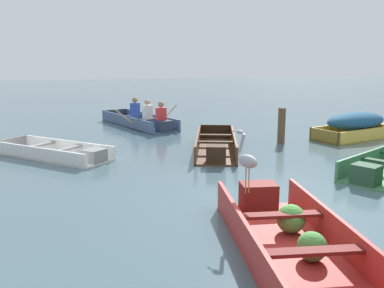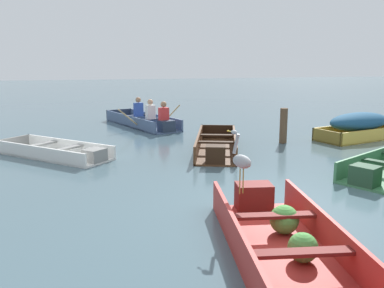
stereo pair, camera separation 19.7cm
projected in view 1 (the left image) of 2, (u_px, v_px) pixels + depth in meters
name	position (u px, v px, depth m)	size (l,w,h in m)	color
ground_plane	(299.00, 213.00, 6.17)	(80.00, 80.00, 0.00)	#47606B
dinghy_red_foreground	(291.00, 238.00, 4.93)	(1.57, 3.49, 0.42)	#AD2D28
skiff_dark_varnish_near_moored	(216.00, 146.00, 10.08)	(1.75, 3.12, 0.41)	#4C2D19
skiff_yellow_far_moored	(356.00, 124.00, 11.77)	(2.66, 1.66, 0.73)	#E5BC47
skiff_white_outer_moored	(57.00, 153.00, 9.54)	(2.70, 2.64, 0.31)	white
rowboat_slate_blue_with_crew	(142.00, 120.00, 13.77)	(2.34, 3.68, 0.93)	#475B7F
heron_on_dinghy	(247.00, 159.00, 5.64)	(0.26, 0.44, 0.84)	olive
mooring_post	(281.00, 125.00, 11.18)	(0.19, 0.19, 0.91)	brown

